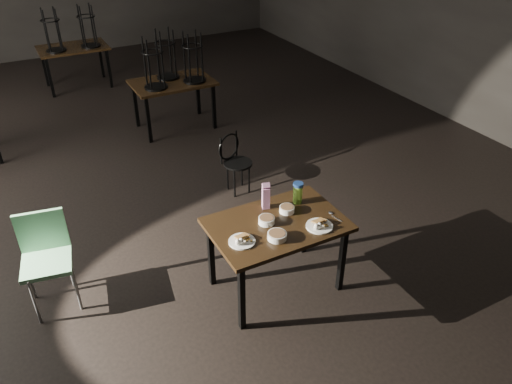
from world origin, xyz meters
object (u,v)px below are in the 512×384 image
water_bottle (298,193)px  school_chair (45,253)px  main_table (277,230)px  juice_carton (266,196)px  bentwood_chair (234,159)px

water_bottle → school_chair: 2.33m
main_table → juice_carton: 0.33m
main_table → juice_carton: bearing=83.9°
water_bottle → school_chair: (-2.22, 0.62, -0.31)m
main_table → school_chair: size_ratio=1.32×
main_table → water_bottle: 0.43m
bentwood_chair → school_chair: size_ratio=0.82×
juice_carton → main_table: bearing=-96.1°
main_table → school_chair: bearing=156.7°
main_table → juice_carton: juice_carton is taller
main_table → juice_carton: size_ratio=4.48×
juice_carton → bentwood_chair: bearing=75.2°
juice_carton → bentwood_chair: size_ratio=0.36×
school_chair → juice_carton: bearing=-6.2°
juice_carton → bentwood_chair: (0.40, 1.50, -0.43)m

